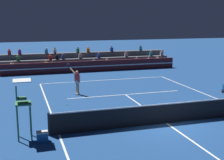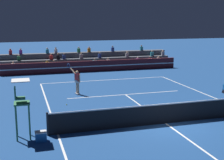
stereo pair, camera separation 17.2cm
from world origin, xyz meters
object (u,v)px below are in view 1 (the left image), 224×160
Objects in this scene: tennis_player at (77,81)px; tennis_ball at (67,105)px; equipment_cooler at (42,137)px; umpire_chair at (22,101)px.

tennis_ball is at bearing -113.77° from tennis_player.
tennis_ball is at bearing 70.66° from equipment_cooler.
equipment_cooler is (-1.93, -5.49, 0.19)m from tennis_ball.
tennis_player is 4.38× the size of equipment_cooler.
equipment_cooler is (0.76, -0.60, -1.49)m from umpire_chair.
tennis_player is 2.98m from tennis_ball.
tennis_player is at bearing 66.23° from tennis_ball.
tennis_ball is (-1.14, -2.58, -0.94)m from tennis_player.
equipment_cooler reaches higher than tennis_ball.
umpire_chair reaches higher than tennis_ball.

